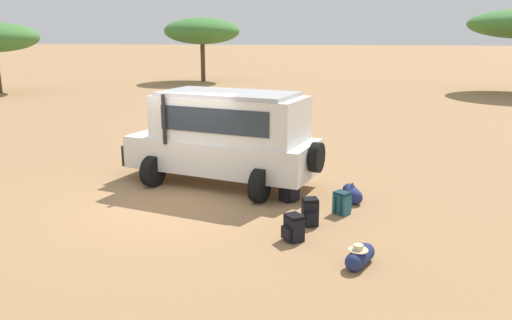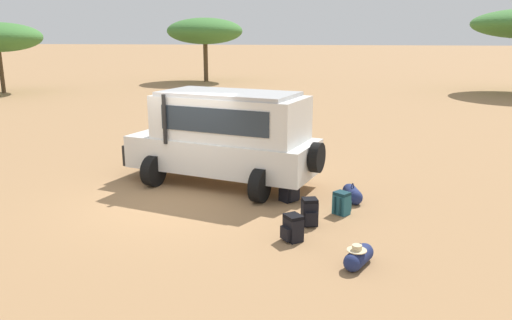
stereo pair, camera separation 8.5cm
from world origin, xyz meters
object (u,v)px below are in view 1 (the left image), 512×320
Objects in this scene: safari_vehicle at (225,136)px; backpack_outermost at (294,228)px; backpack_beside_front_wheel at (289,189)px; duffel_bag_soft_canvas at (352,194)px; acacia_tree_centre_back at (202,31)px; duffel_bag_low_black_case at (360,256)px; backpack_near_rear_wheel at (310,212)px; backpack_cluster_center at (342,203)px.

backpack_outermost is (2.03, -3.49, -1.04)m from safari_vehicle.
backpack_beside_front_wheel reaches higher than duffel_bag_soft_canvas.
acacia_tree_centre_back is at bearing 107.74° from backpack_beside_front_wheel.
duffel_bag_low_black_case is (3.23, -4.40, -1.13)m from safari_vehicle.
backpack_near_rear_wheel is at bearing 71.05° from backpack_outermost.
duffel_bag_soft_canvas is at bearing 74.26° from backpack_cluster_center.
safari_vehicle reaches higher than duffel_bag_soft_canvas.
backpack_cluster_center is 0.08× the size of acacia_tree_centre_back.
acacia_tree_centre_back is (-10.56, 29.90, 3.77)m from backpack_cluster_center.
safari_vehicle is 3.68m from backpack_cluster_center.
acacia_tree_centre_back is (-9.34, 29.18, 3.73)m from backpack_beside_front_wheel.
safari_vehicle is 10.55× the size of backpack_outermost.
safari_vehicle is at bearing -74.88° from acacia_tree_centre_back.
duffel_bag_low_black_case is at bearing -71.56° from acacia_tree_centre_back.
safari_vehicle is 2.34m from backpack_beside_front_wheel.
duffel_bag_low_black_case is at bearing -65.60° from backpack_beside_front_wheel.
backpack_near_rear_wheel is at bearing -131.10° from backpack_cluster_center.
acacia_tree_centre_back reaches higher than backpack_beside_front_wheel.
backpack_cluster_center is at bearing -105.74° from duffel_bag_soft_canvas.
backpack_near_rear_wheel is 0.75× the size of duffel_bag_low_black_case.
backpack_cluster_center is 0.88× the size of backpack_near_rear_wheel.
acacia_tree_centre_back reaches higher than backpack_near_rear_wheel.
backpack_near_rear_wheel is at bearing -118.64° from duffel_bag_soft_canvas.
acacia_tree_centre_back reaches higher than duffel_bag_low_black_case.
backpack_near_rear_wheel is (0.55, -1.49, -0.01)m from backpack_beside_front_wheel.
backpack_cluster_center is at bearing 48.90° from backpack_near_rear_wheel.
backpack_beside_front_wheel is 1.52m from duffel_bag_soft_canvas.
backpack_cluster_center is 0.99m from duffel_bag_soft_canvas.
backpack_outermost is 0.67× the size of duffel_bag_low_black_case.
backpack_near_rear_wheel reaches higher than backpack_cluster_center.
backpack_cluster_center is 0.99× the size of backpack_outermost.
acacia_tree_centre_back reaches higher than backpack_cluster_center.
backpack_cluster_center is 31.93m from acacia_tree_centre_back.
backpack_beside_front_wheel is 1.59m from backpack_near_rear_wheel.
backpack_beside_front_wheel is 0.09× the size of acacia_tree_centre_back.
duffel_bag_soft_canvas is at bearing 61.36° from backpack_near_rear_wheel.
duffel_bag_soft_canvas is (0.02, 3.47, 0.00)m from duffel_bag_low_black_case.
backpack_beside_front_wheel is 1.04× the size of backpack_near_rear_wheel.
backpack_beside_front_wheel is (1.76, -1.16, -1.00)m from safari_vehicle.
duffel_bag_soft_canvas is (1.49, 0.23, -0.13)m from backpack_beside_front_wheel.
backpack_cluster_center reaches higher than duffel_bag_soft_canvas.
backpack_cluster_center is at bearing -32.20° from safari_vehicle.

